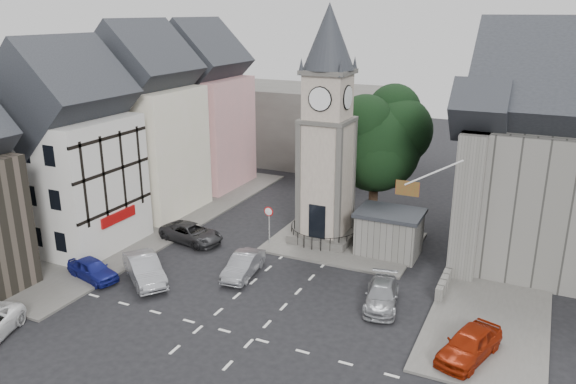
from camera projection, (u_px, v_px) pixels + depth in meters
The scene contains 22 objects.
ground at pixel (275, 286), 33.52m from camera, with size 120.00×120.00×0.00m, color black.
pavement_west at pixel (166, 221), 43.73m from camera, with size 6.00×30.00×0.14m, color #595651.
pavement_east at pixel (501, 270), 35.53m from camera, with size 6.00×26.00×0.14m, color #595651.
central_island at pixel (344, 242), 39.78m from camera, with size 10.00×8.00×0.16m, color #595651.
road_markings at pixel (228, 332), 28.78m from camera, with size 20.00×8.00×0.01m, color silver.
clock_tower at pixel (327, 129), 37.91m from camera, with size 4.86×4.86×16.25m.
stone_shelter at pixel (389, 233), 37.56m from camera, with size 4.30×3.30×3.08m.
town_tree at pixel (376, 134), 41.77m from camera, with size 7.20×7.20×10.80m.
warning_sign_post at pixel (269, 218), 38.88m from camera, with size 0.70×0.19×2.85m.
terrace_pink at pixel (201, 115), 51.56m from camera, with size 8.10×7.60×12.80m.
terrace_cream at pixel (145, 131), 44.67m from camera, with size 8.10×7.60×12.80m.
terrace_tudor at pixel (70, 159), 37.90m from camera, with size 8.10×7.60×12.00m.
backdrop_west at pixel (291, 123), 61.27m from camera, with size 20.00×10.00×8.00m, color #4C4944.
east_boundary_wall at pixel (461, 245), 38.27m from camera, with size 0.40×16.00×0.90m, color slate.
flagpole at pixel (433, 173), 31.58m from camera, with size 3.68×0.10×2.74m.
car_west_blue at pixel (93, 269), 34.27m from camera, with size 1.53×3.81×1.30m, color navy.
car_west_silver at pixel (144, 269), 33.96m from camera, with size 1.68×4.82×1.59m, color #94959B.
car_west_grey at pixel (191, 233), 39.81m from camera, with size 2.21×4.80×1.33m, color #28282A.
car_island_silver at pixel (243, 265), 34.74m from camera, with size 1.45×4.15×1.37m, color gray.
car_island_east at pixel (382, 295), 31.18m from camera, with size 1.76×4.34×1.26m, color gray.
car_east_red at pixel (469, 344), 26.39m from camera, with size 1.74×4.33×1.47m, color maroon.
pedestrian at pixel (482, 266), 34.46m from camera, with size 0.57×0.37×1.56m, color #BEB49D.
Camera 1 is at (13.52, -26.98, 15.67)m, focal length 35.00 mm.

